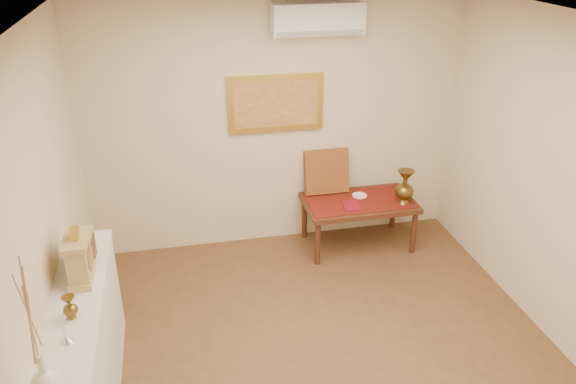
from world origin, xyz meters
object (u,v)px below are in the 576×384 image
object	(u,v)px
mantel_clock	(79,258)
wooden_chest	(83,247)
display_ledge	(85,361)
white_vase	(35,340)
brass_urn_tall	(405,183)
low_table	(359,206)

from	to	relation	value
mantel_clock	wooden_chest	world-z (taller)	mantel_clock
display_ledge	wooden_chest	distance (m)	0.83
white_vase	brass_urn_tall	world-z (taller)	white_vase
display_ledge	mantel_clock	bearing A→B (deg)	84.16
brass_urn_tall	low_table	distance (m)	0.56
display_ledge	low_table	distance (m)	3.27
brass_urn_tall	mantel_clock	world-z (taller)	mantel_clock
brass_urn_tall	mantel_clock	size ratio (longest dim) A/B	1.11
brass_urn_tall	display_ledge	bearing A→B (deg)	-151.04
brass_urn_tall	wooden_chest	size ratio (longest dim) A/B	1.87
white_vase	mantel_clock	bearing A→B (deg)	88.43
brass_urn_tall	low_table	world-z (taller)	brass_urn_tall
wooden_chest	white_vase	bearing A→B (deg)	-91.01
brass_urn_tall	wooden_chest	distance (m)	3.33
display_ledge	mantel_clock	world-z (taller)	mantel_clock
brass_urn_tall	display_ledge	size ratio (longest dim) A/B	0.23
low_table	brass_urn_tall	bearing A→B (deg)	-18.77
display_ledge	wooden_chest	size ratio (longest dim) A/B	8.28
white_vase	display_ledge	distance (m)	1.30
brass_urn_tall	wooden_chest	bearing A→B (deg)	-159.24
white_vase	brass_urn_tall	size ratio (longest dim) A/B	1.98
brass_urn_tall	low_table	size ratio (longest dim) A/B	0.38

